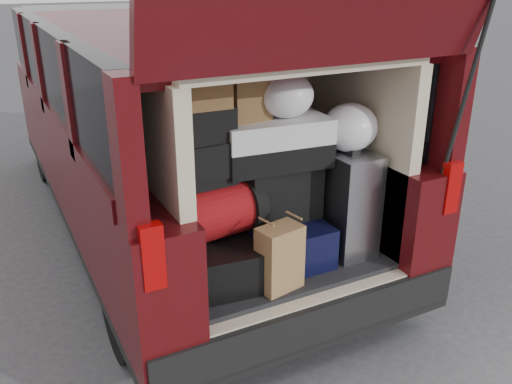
% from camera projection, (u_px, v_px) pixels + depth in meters
% --- Properties ---
extents(ground, '(80.00, 80.00, 0.00)m').
position_uv_depth(ground, '(284.00, 348.00, 3.32)').
color(ground, '#3B3B3E').
rests_on(ground, ground).
extents(minivan, '(1.90, 5.35, 2.77)m').
position_uv_depth(minivan, '(174.00, 130.00, 4.50)').
color(minivan, black).
rests_on(minivan, ground).
extents(load_floor, '(1.24, 1.05, 0.55)m').
position_uv_depth(load_floor, '(263.00, 288.00, 3.44)').
color(load_floor, black).
rests_on(load_floor, ground).
extents(black_hardshell, '(0.49, 0.63, 0.24)m').
position_uv_depth(black_hardshell, '(215.00, 257.00, 3.01)').
color(black_hardshell, black).
rests_on(black_hardshell, load_floor).
extents(navy_hardshell, '(0.46, 0.56, 0.25)m').
position_uv_depth(navy_hardshell, '(279.00, 239.00, 3.20)').
color(navy_hardshell, black).
rests_on(navy_hardshell, load_floor).
extents(silver_roller, '(0.27, 0.42, 0.63)m').
position_uv_depth(silver_roller, '(343.00, 201.00, 3.24)').
color(silver_roller, silver).
rests_on(silver_roller, load_floor).
extents(kraft_bag, '(0.26, 0.19, 0.36)m').
position_uv_depth(kraft_bag, '(280.00, 258.00, 2.87)').
color(kraft_bag, '#9B7846').
rests_on(kraft_bag, load_floor).
extents(red_duffel, '(0.51, 0.37, 0.31)m').
position_uv_depth(red_duffel, '(215.00, 210.00, 2.93)').
color(red_duffel, maroon).
rests_on(red_duffel, black_hardshell).
extents(black_soft_case, '(0.47, 0.29, 0.33)m').
position_uv_depth(black_soft_case, '(278.00, 191.00, 3.13)').
color(black_soft_case, black).
rests_on(black_soft_case, navy_hardshell).
extents(backpack, '(0.30, 0.19, 0.41)m').
position_uv_depth(backpack, '(205.00, 147.00, 2.78)').
color(backpack, black).
rests_on(backpack, red_duffel).
extents(twotone_duffel, '(0.63, 0.36, 0.27)m').
position_uv_depth(twotone_duffel, '(274.00, 143.00, 2.99)').
color(twotone_duffel, white).
rests_on(twotone_duffel, black_soft_case).
extents(grocery_sack_lower, '(0.23, 0.19, 0.21)m').
position_uv_depth(grocery_sack_lower, '(205.00, 87.00, 2.66)').
color(grocery_sack_lower, brown).
rests_on(grocery_sack_lower, backpack).
extents(grocery_sack_upper, '(0.25, 0.21, 0.23)m').
position_uv_depth(grocery_sack_upper, '(246.00, 99.00, 2.88)').
color(grocery_sack_upper, brown).
rests_on(grocery_sack_upper, twotone_duffel).
extents(plastic_bag_center, '(0.32, 0.30, 0.24)m').
position_uv_depth(plastic_bag_center, '(286.00, 96.00, 2.91)').
color(plastic_bag_center, white).
rests_on(plastic_bag_center, twotone_duffel).
extents(plastic_bag_right, '(0.33, 0.31, 0.28)m').
position_uv_depth(plastic_bag_right, '(350.00, 127.00, 3.07)').
color(plastic_bag_right, white).
rests_on(plastic_bag_right, silver_roller).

